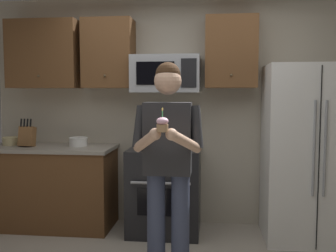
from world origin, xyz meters
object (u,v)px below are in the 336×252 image
oven_range (165,190)px  cupcake (163,124)px  person (168,158)px  knife_block (27,136)px  bowl_small_colored (11,141)px  microwave (166,74)px  refrigerator (309,153)px  bowl_large_white (78,141)px

oven_range → cupcake: size_ratio=5.36×
oven_range → person: person is taller
knife_block → cupcake: (1.69, -1.34, 0.26)m
oven_range → knife_block: size_ratio=2.91×
oven_range → bowl_small_colored: bearing=177.9°
microwave → bowl_small_colored: size_ratio=3.84×
refrigerator → bowl_large_white: refrigerator is taller
person → cupcake: (0.00, -0.33, 0.30)m
bowl_large_white → person: (1.14, -1.10, 0.02)m
bowl_large_white → person: size_ratio=0.12×
refrigerator → person: 1.68m
bowl_large_white → bowl_small_colored: bearing=179.8°
oven_range → bowl_large_white: bearing=176.3°
cupcake → bowl_small_colored: bearing=143.5°
bowl_small_colored → person: size_ratio=0.11×
microwave → bowl_large_white: size_ratio=3.50×
knife_block → bowl_large_white: bearing=9.6°
oven_range → person: 1.18m
knife_block → oven_range: bearing=1.1°
bowl_large_white → cupcake: bearing=-51.5°
knife_block → bowl_small_colored: (-0.24, 0.10, -0.07)m
person → microwave: bearing=97.6°
cupcake → oven_range: bearing=96.4°
microwave → refrigerator: 1.72m
refrigerator → bowl_small_colored: size_ratio=9.33×
person → cupcake: size_ratio=10.13×
microwave → bowl_large_white: bearing=-176.8°
cupcake → microwave: bearing=95.9°
microwave → knife_block: bearing=-174.5°
oven_range → bowl_small_colored: bowl_small_colored is taller
microwave → refrigerator: bearing=-6.0°
bowl_small_colored → microwave: bearing=1.7°
oven_range → bowl_large_white: size_ratio=4.41×
bowl_large_white → refrigerator: bearing=-2.4°
knife_block → person: bearing=-30.7°
microwave → cupcake: (0.15, -1.48, -0.43)m
knife_block → cupcake: 2.17m
refrigerator → person: bearing=-143.5°
person → bowl_large_white: bearing=136.0°
oven_range → refrigerator: refrigerator is taller
refrigerator → bowl_small_colored: (-3.28, 0.11, 0.07)m
refrigerator → knife_block: (-3.04, 0.01, 0.13)m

